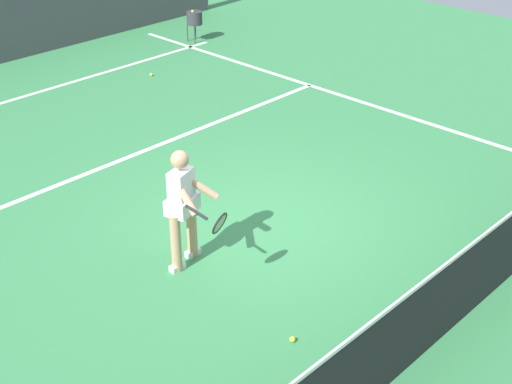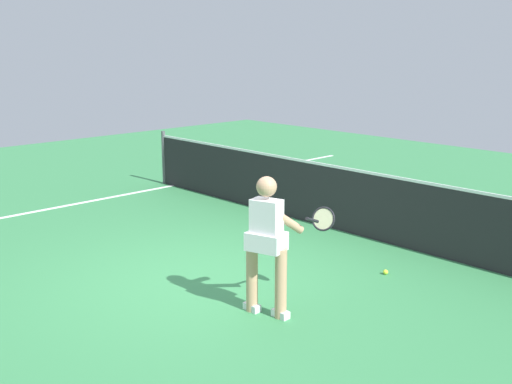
{
  "view_description": "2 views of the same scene",
  "coord_description": "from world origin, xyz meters",
  "px_view_note": "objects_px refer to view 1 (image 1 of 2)",
  "views": [
    {
      "loc": [
        6.24,
        5.81,
        5.21
      ],
      "look_at": [
        0.41,
        0.21,
        0.76
      ],
      "focal_mm": 51.5,
      "sensor_mm": 36.0,
      "label": 1
    },
    {
      "loc": [
        5.96,
        -4.67,
        2.93
      ],
      "look_at": [
        0.51,
        0.53,
        1.13
      ],
      "focal_mm": 44.44,
      "sensor_mm": 36.0,
      "label": 2
    }
  ],
  "objects_px": {
    "tennis_player": "(184,205)",
    "ball_hopper": "(194,18)",
    "tennis_ball_mid": "(151,75)",
    "tennis_ball_near": "(293,339)"
  },
  "relations": [
    {
      "from": "tennis_player",
      "to": "ball_hopper",
      "type": "height_order",
      "value": "tennis_player"
    },
    {
      "from": "tennis_player",
      "to": "tennis_ball_mid",
      "type": "height_order",
      "value": "tennis_player"
    },
    {
      "from": "tennis_player",
      "to": "ball_hopper",
      "type": "distance_m",
      "value": 9.26
    },
    {
      "from": "tennis_player",
      "to": "ball_hopper",
      "type": "bearing_deg",
      "value": -132.69
    },
    {
      "from": "tennis_player",
      "to": "tennis_ball_near",
      "type": "relative_size",
      "value": 23.48
    },
    {
      "from": "tennis_player",
      "to": "tennis_ball_near",
      "type": "distance_m",
      "value": 2.11
    },
    {
      "from": "tennis_ball_near",
      "to": "ball_hopper",
      "type": "relative_size",
      "value": 0.09
    },
    {
      "from": "tennis_ball_near",
      "to": "ball_hopper",
      "type": "height_order",
      "value": "ball_hopper"
    },
    {
      "from": "tennis_ball_mid",
      "to": "ball_hopper",
      "type": "relative_size",
      "value": 0.09
    },
    {
      "from": "tennis_player",
      "to": "tennis_ball_mid",
      "type": "distance_m",
      "value": 7.0
    }
  ]
}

